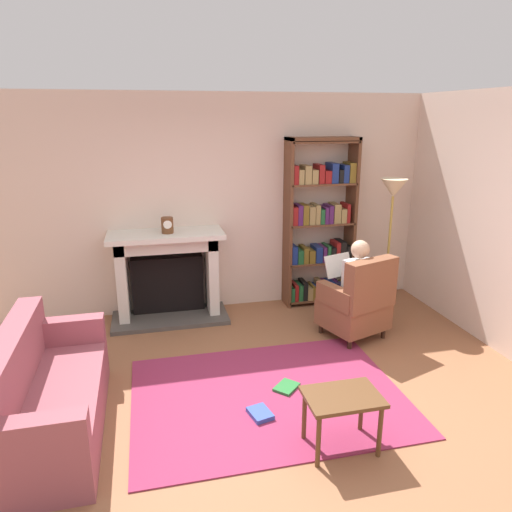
% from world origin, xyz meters
% --- Properties ---
extents(ground, '(14.00, 14.00, 0.00)m').
position_xyz_m(ground, '(0.00, 0.00, 0.00)').
color(ground, '#915C3C').
extents(back_wall, '(5.60, 0.10, 2.70)m').
position_xyz_m(back_wall, '(0.00, 2.55, 1.35)').
color(back_wall, beige).
rests_on(back_wall, ground).
extents(side_wall_right, '(0.10, 5.20, 2.70)m').
position_xyz_m(side_wall_right, '(2.65, 1.25, 1.35)').
color(side_wall_right, beige).
rests_on(side_wall_right, ground).
extents(area_rug, '(2.40, 1.80, 0.01)m').
position_xyz_m(area_rug, '(0.00, 0.30, 0.01)').
color(area_rug, '#8F2A4C').
rests_on(area_rug, ground).
extents(fireplace, '(1.40, 0.64, 1.10)m').
position_xyz_m(fireplace, '(-0.76, 2.30, 0.58)').
color(fireplace, '#4C4742').
rests_on(fireplace, ground).
extents(mantel_clock, '(0.14, 0.14, 0.19)m').
position_xyz_m(mantel_clock, '(-0.73, 2.20, 1.19)').
color(mantel_clock, brown).
rests_on(mantel_clock, fireplace).
extents(bookshelf, '(0.90, 0.32, 2.17)m').
position_xyz_m(bookshelf, '(1.21, 2.33, 1.06)').
color(bookshelf, brown).
rests_on(bookshelf, ground).
extents(armchair_reading, '(0.81, 0.80, 0.97)m').
position_xyz_m(armchair_reading, '(1.27, 1.21, 0.42)').
color(armchair_reading, '#331E14').
rests_on(armchair_reading, ground).
extents(seated_reader, '(0.48, 0.59, 1.14)m').
position_xyz_m(seated_reader, '(1.23, 1.32, 0.62)').
color(seated_reader, silver).
rests_on(seated_reader, ground).
extents(sofa_floral, '(0.73, 1.71, 0.85)m').
position_xyz_m(sofa_floral, '(-1.82, 0.21, 0.32)').
color(sofa_floral, '#964C57').
rests_on(sofa_floral, ground).
extents(side_table, '(0.56, 0.39, 0.45)m').
position_xyz_m(side_table, '(0.36, -0.49, 0.38)').
color(side_table, brown).
rests_on(side_table, ground).
extents(scattered_books, '(0.58, 0.61, 0.04)m').
position_xyz_m(scattered_books, '(-0.00, 0.16, 0.03)').
color(scattered_books, '#334CA5').
rests_on(scattered_books, area_rug).
extents(floor_lamp, '(0.32, 0.32, 1.70)m').
position_xyz_m(floor_lamp, '(1.94, 1.83, 1.44)').
color(floor_lamp, '#B7933F').
rests_on(floor_lamp, ground).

